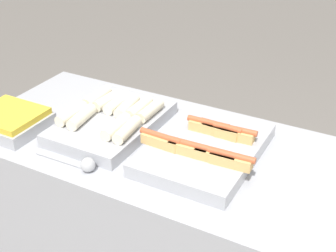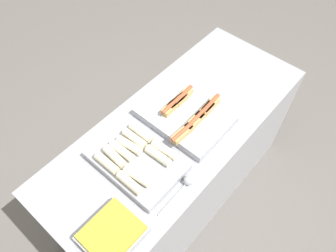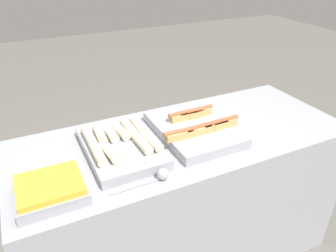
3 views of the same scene
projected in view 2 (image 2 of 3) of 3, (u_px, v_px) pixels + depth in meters
name	position (u px, v px, depth m)	size (l,w,h in m)	color
ground_plane	(175.00, 190.00, 2.57)	(12.00, 12.00, 0.00)	slate
counter	(177.00, 162.00, 2.22)	(1.73, 0.71, 0.86)	#A8AAB2
tray_hotdogs	(186.00, 115.00, 1.87)	(0.42, 0.49, 0.10)	#A8AAB2
tray_wraps	(136.00, 159.00, 1.69)	(0.32, 0.48, 0.09)	#A8AAB2
tray_side_front	(112.00, 234.00, 1.47)	(0.26, 0.23, 0.07)	#A8AAB2
serving_spoon_near	(186.00, 183.00, 1.63)	(0.26, 0.05, 0.05)	#B2B5BA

